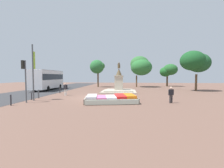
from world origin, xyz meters
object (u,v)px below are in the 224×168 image
Objects in this scene: traffic_light_near_crossing at (24,73)px; kerb_bollard_north at (60,90)px; statue_monument at (119,87)px; flower_planter at (111,99)px; kerb_bollard_mid_a at (32,96)px; kerb_bollard_south at (11,100)px; city_bus at (48,79)px; pedestrian_near_planter at (65,88)px; banner_pole at (33,71)px; kerb_bollard_mid_b at (39,94)px; pedestrian_with_handbag at (171,94)px.

traffic_light_near_crossing reaches higher than kerb_bollard_north.
flower_planter is at bearing -91.38° from statue_monument.
kerb_bollard_mid_a is 0.87× the size of kerb_bollard_north.
kerb_bollard_south is (-8.64, -11.95, -0.34)m from statue_monument.
city_bus is 10.27× the size of kerb_bollard_north.
city_bus is at bearing 111.39° from kerb_bollard_mid_a.
pedestrian_near_planter is at bearing 72.20° from traffic_light_near_crossing.
statue_monument is 0.92× the size of banner_pole.
banner_pole is 2.68m from kerb_bollard_mid_a.
pedestrian_with_handbag is at bearing -6.93° from kerb_bollard_mid_b.
pedestrian_with_handbag is 14.12m from kerb_bollard_mid_a.
city_bus reaches higher than flower_planter.
banner_pole is at bearing -87.46° from kerb_bollard_north.
traffic_light_near_crossing is 5.91m from pedestrian_near_planter.
kerb_bollard_south is at bearing -87.82° from kerb_bollard_mid_a.
pedestrian_with_handbag is 1.54× the size of kerb_bollard_mid_b.
kerb_bollard_mid_a is (-14.11, 0.44, -0.46)m from pedestrian_with_handbag.
statue_monument is 13.58m from traffic_light_near_crossing.
kerb_bollard_mid_b reaches higher than flower_planter.
kerb_bollard_mid_a is at bearing -119.38° from pedestrian_near_planter.
statue_monument is 3.23× the size of pedestrian_near_planter.
pedestrian_with_handbag is 1.59× the size of kerb_bollard_south.
kerb_bollard_mid_a is at bearing 147.17° from banner_pole.
kerb_bollard_mid_b is at bearing -130.47° from pedestrian_near_planter.
city_bus reaches higher than kerb_bollard_mid_b.
statue_monument reaches higher than kerb_bollard_north.
kerb_bollard_mid_b is at bearing 91.64° from kerb_bollard_south.
statue_monument reaches higher than pedestrian_with_handbag.
kerb_bollard_mid_a is at bearing 92.18° from kerb_bollard_south.
flower_planter is at bearing -34.30° from pedestrian_near_planter.
kerb_bollard_south is at bearing -72.35° from city_bus.
kerb_bollard_south is (-2.01, -6.75, -0.44)m from pedestrian_near_planter.
city_bus is at bearing 130.99° from pedestrian_near_planter.
banner_pole reaches higher than pedestrian_with_handbag.
pedestrian_with_handbag is 14.23m from kerb_bollard_south.
pedestrian_with_handbag is 1.95× the size of kerb_bollard_mid_a.
traffic_light_near_crossing is 4.03× the size of kerb_bollard_mid_b.
pedestrian_with_handbag is 0.93× the size of pedestrian_near_planter.
kerb_bollard_mid_a is at bearing -89.61° from kerb_bollard_mid_b.
city_bus is (-12.96, 11.92, 1.73)m from flower_planter.
kerb_bollard_south reaches higher than kerb_bollard_north.
traffic_light_near_crossing is 8.33m from kerb_bollard_north.
city_bus is 22.00m from pedestrian_with_handbag.
kerb_bollard_mid_b is (-14.12, 1.72, -0.35)m from pedestrian_with_handbag.
city_bus is 9.63× the size of kerb_bollard_south.
flower_planter is 1.34× the size of traffic_light_near_crossing.
statue_monument is at bearing 45.72° from kerb_bollard_mid_a.
kerb_bollard_north is (-8.61, -2.54, -0.37)m from statue_monument.
banner_pole reaches higher than statue_monument.
kerb_bollard_mid_a is 1.28m from kerb_bollard_mid_b.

